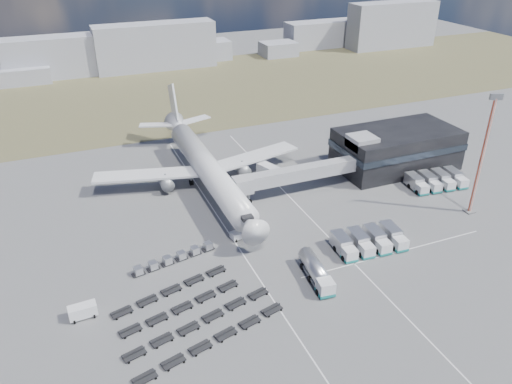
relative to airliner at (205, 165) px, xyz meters
name	(u,v)px	position (x,y,z in m)	size (l,w,h in m)	color
ground	(258,259)	(0.00, -32.38, -5.29)	(420.00, 420.00, 0.00)	#565659
grass_strip	(143,95)	(0.00, 77.62, -5.29)	(420.00, 90.00, 0.01)	brown
lane_markings	(297,240)	(9.77, -29.38, -5.29)	(47.12, 110.00, 0.01)	silver
terminal	(396,148)	(47.77, -8.41, -0.04)	(30.40, 16.40, 11.00)	black
jet_bridge	(288,176)	(15.90, -11.95, -0.24)	(30.30, 3.80, 7.05)	#939399
airliner	(205,165)	(0.00, 0.00, 0.00)	(51.59, 64.53, 17.62)	silver
skyline	(174,49)	(21.59, 114.55, 2.07)	(313.82, 25.37, 21.62)	#9798A4
fuel_tanker	(316,272)	(7.12, -41.87, -3.52)	(3.97, 11.19, 3.54)	silver
pushback_tug	(239,235)	(-0.65, -24.38, -4.51)	(3.55, 2.00, 1.57)	silver
utility_van	(83,311)	(-31.63, -36.16, -4.13)	(4.37, 1.97, 2.32)	silver
catering_truck	(269,172)	(15.51, -2.33, -3.68)	(4.97, 7.41, 3.15)	silver
service_trucks_near	(369,241)	(21.21, -36.98, -3.68)	(13.81, 8.25, 2.96)	silver
service_trucks_far	(436,181)	(50.42, -21.34, -3.71)	(13.79, 8.54, 2.92)	silver
uld_row	(174,258)	(-14.59, -27.25, -4.40)	(16.37, 4.60, 1.49)	black
baggage_dollies	(191,316)	(-15.92, -42.82, -4.89)	(28.03, 21.71, 0.81)	black
floodlight_mast	(482,156)	(49.32, -33.71, 7.97)	(2.49, 2.04, 26.45)	#C63F1F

